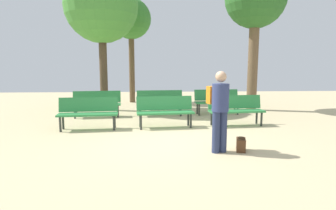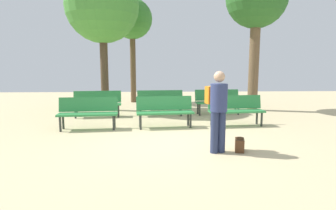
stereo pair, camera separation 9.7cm
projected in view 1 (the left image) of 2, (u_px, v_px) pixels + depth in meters
ground_plane at (173, 142)px, 6.54m from camera, size 24.00×24.00×0.00m
bench_r0_c0 at (88, 111)px, 7.73m from camera, size 1.63×0.61×0.87m
bench_r0_c1 at (165, 110)px, 8.00m from camera, size 1.64×0.64×0.87m
bench_r0_c2 at (236, 108)px, 8.26m from camera, size 1.63×0.60×0.87m
bench_r1_c0 at (97, 102)px, 9.59m from camera, size 1.64×0.65×0.87m
bench_r1_c1 at (160, 101)px, 9.84m from camera, size 1.63×0.60×0.87m
bench_r1_c2 at (217, 100)px, 10.15m from camera, size 1.63×0.57×0.87m
tree_0 at (256, 0)px, 10.51m from camera, size 2.29×2.29×5.41m
tree_1 at (101, 7)px, 10.51m from camera, size 2.75×2.75×5.32m
tree_2 at (131, 20)px, 12.85m from camera, size 1.83×1.83×4.75m
visitor_with_backpack at (219, 107)px, 5.66m from camera, size 0.45×0.59×1.65m
handbag at (241, 145)px, 5.83m from camera, size 0.25×0.36×0.29m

